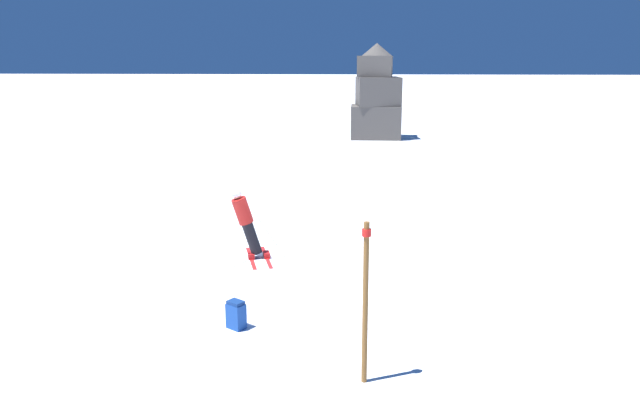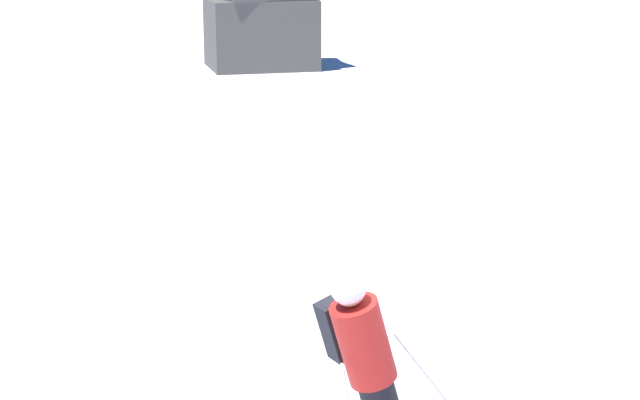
# 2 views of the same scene
# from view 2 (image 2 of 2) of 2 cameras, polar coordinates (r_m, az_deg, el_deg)

# --- Properties ---
(skier) EXTENTS (1.41, 1.70, 1.74)m
(skier) POSITION_cam_2_polar(r_m,az_deg,el_deg) (7.50, 2.62, -8.87)
(skier) COLOR red
(skier) RESTS_ON ground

